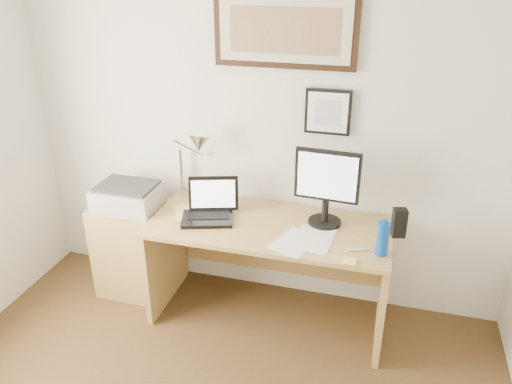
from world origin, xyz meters
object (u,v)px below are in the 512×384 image
(water_bottle, at_px, (383,239))
(book, at_px, (176,214))
(laptop, at_px, (210,210))
(printer, at_px, (128,196))
(desk, at_px, (272,249))
(side_cabinet, at_px, (133,248))
(lcd_monitor, at_px, (327,184))

(water_bottle, xyz_separation_m, book, (-1.39, 0.13, -0.10))
(laptop, bearing_deg, printer, 178.15)
(book, height_order, desk, book)
(water_bottle, bearing_deg, laptop, 171.54)
(side_cabinet, bearing_deg, printer, -48.70)
(side_cabinet, height_order, laptop, laptop)
(laptop, xyz_separation_m, lcd_monitor, (0.77, 0.11, 0.23))
(lcd_monitor, relative_size, printer, 1.18)
(side_cabinet, relative_size, desk, 0.46)
(desk, bearing_deg, book, -169.04)
(laptop, bearing_deg, book, -169.88)
(side_cabinet, relative_size, printer, 1.66)
(laptop, bearing_deg, lcd_monitor, 8.37)
(side_cabinet, height_order, desk, desk)
(water_bottle, height_order, lcd_monitor, lcd_monitor)
(book, distance_m, lcd_monitor, 1.05)
(lcd_monitor, bearing_deg, laptop, -171.63)
(water_bottle, xyz_separation_m, lcd_monitor, (-0.38, 0.28, 0.19))
(side_cabinet, distance_m, water_bottle, 1.88)
(water_bottle, xyz_separation_m, desk, (-0.73, 0.26, -0.34))
(side_cabinet, distance_m, desk, 1.08)
(side_cabinet, xyz_separation_m, desk, (1.07, 0.04, 0.15))
(side_cabinet, distance_m, printer, 0.45)
(lcd_monitor, height_order, printer, lcd_monitor)
(desk, distance_m, laptop, 0.52)
(book, relative_size, lcd_monitor, 0.49)
(book, bearing_deg, laptop, 10.12)
(laptop, bearing_deg, desk, 11.43)
(water_bottle, xyz_separation_m, printer, (-1.78, 0.19, -0.04))
(water_bottle, bearing_deg, side_cabinet, 173.04)
(water_bottle, bearing_deg, desk, 160.79)
(lcd_monitor, bearing_deg, printer, -176.20)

